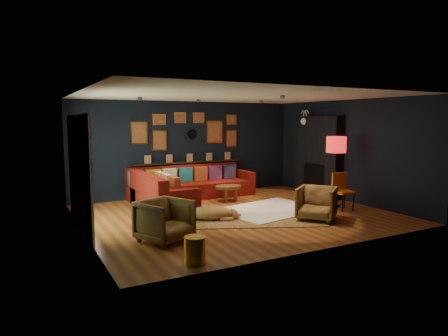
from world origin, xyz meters
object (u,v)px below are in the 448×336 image
pouf (179,210)px  dog (211,210)px  floor_lamp (336,148)px  gold_stool (195,250)px  coffee_table (228,189)px  armchair_right (317,202)px  armchair_left (165,219)px  orange_chair (342,188)px  sectional (181,190)px

pouf → dog: 0.68m
floor_lamp → dog: (-3.25, 0.19, -1.22)m
pouf → gold_stool: size_ratio=1.26×
coffee_table → armchair_right: 2.69m
floor_lamp → armchair_right: bearing=-147.4°
floor_lamp → dog: bearing=176.7°
pouf → armchair_right: bearing=-29.0°
armchair_left → orange_chair: (4.50, 0.43, 0.11)m
sectional → gold_stool: size_ratio=8.60×
armchair_left → dog: armchair_left is taller
coffee_table → gold_stool: bearing=-124.6°
coffee_table → pouf: bearing=-146.9°
armchair_left → armchair_right: bearing=-25.3°
armchair_right → gold_stool: armchair_right is taller
armchair_left → dog: size_ratio=0.64×
coffee_table → armchair_left: (-2.62, -2.54, 0.07)m
gold_stool → coffee_table: bearing=55.4°
sectional → armchair_left: bearing=-116.6°
coffee_table → floor_lamp: 2.88m
coffee_table → floor_lamp: (1.97, -1.78, 1.11)m
gold_stool → dog: 2.51m
coffee_table → armchair_left: armchair_left is taller
sectional → orange_chair: (3.02, -2.52, 0.19)m
sectional → pouf: bearing=-113.1°
dog → gold_stool: bearing=-96.5°
coffee_table → orange_chair: bearing=-48.3°
coffee_table → gold_stool: coffee_table is taller
sectional → armchair_left: sectional is taller
sectional → orange_chair: size_ratio=3.94×
sectional → armchair_left: 3.30m
orange_chair → dog: orange_chair is taller
floor_lamp → gold_stool: bearing=-156.7°
gold_stool → armchair_left: bearing=91.7°
sectional → armchair_right: 3.53m
coffee_table → dog: bearing=-128.8°
armchair_right → gold_stool: size_ratio=1.95×
armchair_left → orange_chair: bearing=-18.9°
gold_stool → orange_chair: (4.46, 1.63, 0.31)m
orange_chair → coffee_table: bearing=137.0°
armchair_right → floor_lamp: floor_lamp is taller
armchair_left → floor_lamp: (4.59, 0.76, 1.03)m
orange_chair → dog: size_ratio=0.69×
pouf → coffee_table: bearing=33.1°
pouf → orange_chair: orange_chair is taller
coffee_table → gold_stool: size_ratio=1.88×
coffee_table → pouf: (-1.83, -1.19, -0.13)m
orange_chair → gold_stool: bearing=-154.6°
armchair_left → dog: 1.65m
gold_stool → dog: bearing=58.8°
gold_stool → floor_lamp: size_ratio=0.23×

